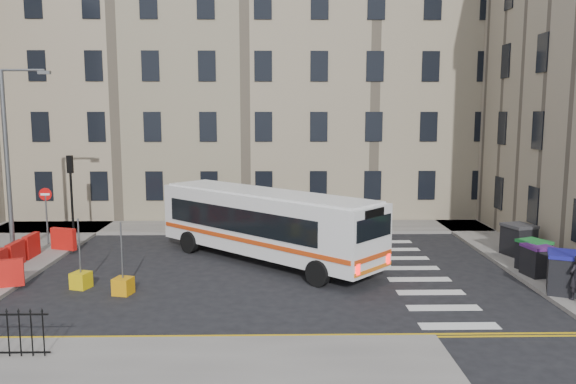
{
  "coord_description": "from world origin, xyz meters",
  "views": [
    {
      "loc": [
        -1.49,
        -22.07,
        6.36
      ],
      "look_at": [
        -1.01,
        1.84,
        3.0
      ],
      "focal_mm": 35.0,
      "sensor_mm": 36.0,
      "label": 1
    }
  ],
  "objects_px": {
    "wheelie_bin_c": "(533,255)",
    "wheelie_bin_d": "(518,240)",
    "bollard_chevron": "(81,280)",
    "bus": "(265,222)",
    "wheelie_bin_b": "(538,260)",
    "pedestrian": "(576,277)",
    "bollard_yellow": "(123,286)",
    "streetlamp": "(7,161)",
    "wheelie_bin_a": "(565,272)",
    "wheelie_bin_e": "(516,239)"
  },
  "relations": [
    {
      "from": "wheelie_bin_c",
      "to": "wheelie_bin_d",
      "type": "relative_size",
      "value": 0.91
    },
    {
      "from": "wheelie_bin_d",
      "to": "bollard_chevron",
      "type": "distance_m",
      "value": 18.26
    },
    {
      "from": "bus",
      "to": "wheelie_bin_d",
      "type": "xyz_separation_m",
      "value": [
        11.13,
        0.31,
        -0.88
      ]
    },
    {
      "from": "wheelie_bin_b",
      "to": "pedestrian",
      "type": "height_order",
      "value": "pedestrian"
    },
    {
      "from": "wheelie_bin_d",
      "to": "bollard_yellow",
      "type": "height_order",
      "value": "wheelie_bin_d"
    },
    {
      "from": "bus",
      "to": "bollard_chevron",
      "type": "height_order",
      "value": "bus"
    },
    {
      "from": "wheelie_bin_c",
      "to": "pedestrian",
      "type": "distance_m",
      "value": 3.58
    },
    {
      "from": "streetlamp",
      "to": "bollard_chevron",
      "type": "height_order",
      "value": "streetlamp"
    },
    {
      "from": "bus",
      "to": "streetlamp",
      "type": "bearing_deg",
      "value": 130.8
    },
    {
      "from": "wheelie_bin_d",
      "to": "bollard_yellow",
      "type": "distance_m",
      "value": 16.76
    },
    {
      "from": "wheelie_bin_a",
      "to": "wheelie_bin_d",
      "type": "height_order",
      "value": "wheelie_bin_a"
    },
    {
      "from": "wheelie_bin_b",
      "to": "bollard_chevron",
      "type": "xyz_separation_m",
      "value": [
        -17.24,
        -0.8,
        -0.45
      ]
    },
    {
      "from": "wheelie_bin_d",
      "to": "wheelie_bin_c",
      "type": "bearing_deg",
      "value": -117.1
    },
    {
      "from": "pedestrian",
      "to": "wheelie_bin_a",
      "type": "bearing_deg",
      "value": -114.65
    },
    {
      "from": "wheelie_bin_a",
      "to": "bollard_yellow",
      "type": "height_order",
      "value": "wheelie_bin_a"
    },
    {
      "from": "wheelie_bin_d",
      "to": "wheelie_bin_e",
      "type": "xyz_separation_m",
      "value": [
        0.09,
        0.47,
        -0.1
      ]
    },
    {
      "from": "bollard_yellow",
      "to": "bollard_chevron",
      "type": "distance_m",
      "value": 1.88
    },
    {
      "from": "wheelie_bin_b",
      "to": "wheelie_bin_e",
      "type": "xyz_separation_m",
      "value": [
        0.68,
        3.58,
        0.01
      ]
    },
    {
      "from": "bus",
      "to": "wheelie_bin_c",
      "type": "xyz_separation_m",
      "value": [
        10.72,
        -2.06,
        -0.97
      ]
    },
    {
      "from": "bus",
      "to": "wheelie_bin_a",
      "type": "bearing_deg",
      "value": -72.0
    },
    {
      "from": "wheelie_bin_c",
      "to": "wheelie_bin_d",
      "type": "bearing_deg",
      "value": 57.06
    },
    {
      "from": "wheelie_bin_e",
      "to": "bollard_chevron",
      "type": "xyz_separation_m",
      "value": [
        -17.91,
        -4.38,
        -0.45
      ]
    },
    {
      "from": "pedestrian",
      "to": "streetlamp",
      "type": "bearing_deg",
      "value": -41.35
    },
    {
      "from": "bollard_yellow",
      "to": "wheelie_bin_e",
      "type": "bearing_deg",
      "value": 17.53
    },
    {
      "from": "streetlamp",
      "to": "bollard_yellow",
      "type": "relative_size",
      "value": 13.57
    },
    {
      "from": "streetlamp",
      "to": "wheelie_bin_b",
      "type": "relative_size",
      "value": 6.69
    },
    {
      "from": "bollard_chevron",
      "to": "bus",
      "type": "bearing_deg",
      "value": 28.31
    },
    {
      "from": "streetlamp",
      "to": "wheelie_bin_e",
      "type": "distance_m",
      "value": 22.52
    },
    {
      "from": "bus",
      "to": "wheelie_bin_d",
      "type": "distance_m",
      "value": 11.17
    },
    {
      "from": "streetlamp",
      "to": "wheelie_bin_a",
      "type": "height_order",
      "value": "streetlamp"
    },
    {
      "from": "streetlamp",
      "to": "wheelie_bin_c",
      "type": "distance_m",
      "value": 22.17
    },
    {
      "from": "wheelie_bin_e",
      "to": "pedestrian",
      "type": "height_order",
      "value": "pedestrian"
    },
    {
      "from": "pedestrian",
      "to": "bollard_yellow",
      "type": "relative_size",
      "value": 2.54
    },
    {
      "from": "wheelie_bin_b",
      "to": "wheelie_bin_c",
      "type": "distance_m",
      "value": 0.76
    },
    {
      "from": "wheelie_bin_b",
      "to": "wheelie_bin_a",
      "type": "bearing_deg",
      "value": -100.97
    },
    {
      "from": "streetlamp",
      "to": "wheelie_bin_b",
      "type": "distance_m",
      "value": 22.09
    },
    {
      "from": "wheelie_bin_e",
      "to": "pedestrian",
      "type": "bearing_deg",
      "value": -89.19
    },
    {
      "from": "wheelie_bin_a",
      "to": "wheelie_bin_e",
      "type": "xyz_separation_m",
      "value": [
        0.72,
        5.69,
        -0.12
      ]
    },
    {
      "from": "streetlamp",
      "to": "wheelie_bin_d",
      "type": "height_order",
      "value": "streetlamp"
    },
    {
      "from": "bus",
      "to": "wheelie_bin_a",
      "type": "xyz_separation_m",
      "value": [
        10.5,
        -4.91,
        -0.85
      ]
    },
    {
      "from": "wheelie_bin_c",
      "to": "wheelie_bin_d",
      "type": "height_order",
      "value": "wheelie_bin_d"
    },
    {
      "from": "wheelie_bin_e",
      "to": "pedestrian",
      "type": "relative_size",
      "value": 0.79
    },
    {
      "from": "wheelie_bin_b",
      "to": "wheelie_bin_d",
      "type": "relative_size",
      "value": 0.8
    },
    {
      "from": "bollard_yellow",
      "to": "wheelie_bin_b",
      "type": "bearing_deg",
      "value": 5.65
    },
    {
      "from": "bus",
      "to": "pedestrian",
      "type": "xyz_separation_m",
      "value": [
        10.52,
        -5.63,
        -0.82
      ]
    },
    {
      "from": "wheelie_bin_e",
      "to": "bollard_yellow",
      "type": "bearing_deg",
      "value": -155.38
    },
    {
      "from": "wheelie_bin_b",
      "to": "wheelie_bin_c",
      "type": "relative_size",
      "value": 0.88
    },
    {
      "from": "pedestrian",
      "to": "bollard_chevron",
      "type": "xyz_separation_m",
      "value": [
        -17.21,
        2.03,
        -0.61
      ]
    },
    {
      "from": "streetlamp",
      "to": "bollard_yellow",
      "type": "bearing_deg",
      "value": -38.25
    },
    {
      "from": "streetlamp",
      "to": "wheelie_bin_d",
      "type": "xyz_separation_m",
      "value": [
        22.15,
        -0.13,
        -3.49
      ]
    }
  ]
}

